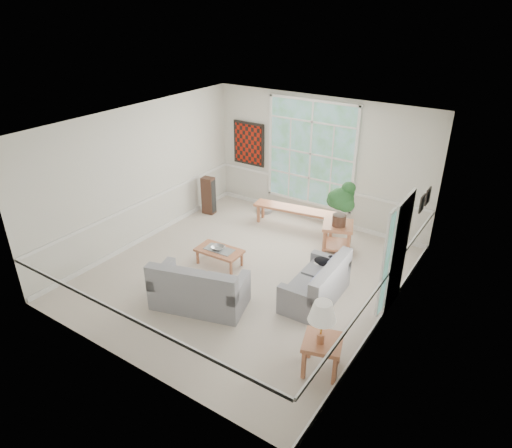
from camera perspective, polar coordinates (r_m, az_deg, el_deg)
The scene contains 24 objects.
floor at distance 9.13m, azimuth -1.23°, elevation -6.24°, with size 5.50×6.00×0.01m, color #BEB1A3.
ceiling at distance 7.91m, azimuth -1.44°, elevation 12.36°, with size 5.50×6.00×0.02m, color white.
wall_back at distance 10.83m, azimuth 7.86°, elevation 7.83°, with size 5.50×0.02×3.00m, color silver.
wall_front at distance 6.48m, azimuth -16.75°, elevation -6.82°, with size 5.50×0.02×3.00m, color silver.
wall_left at distance 10.12m, azimuth -14.29°, elevation 5.87°, with size 0.02×6.00×3.00m, color silver.
wall_right at distance 7.35m, azimuth 16.59°, elevation -2.58°, with size 0.02×6.00×3.00m, color silver.
window_back at distance 10.83m, azimuth 6.85°, elevation 8.73°, with size 2.30×0.08×2.40m, color white.
entry_door at distance 8.08m, azimuth 17.27°, elevation -3.54°, with size 0.08×0.90×2.10m, color white.
door_sidelight at distance 7.50m, azimuth 15.89°, elevation -4.93°, with size 0.08×0.26×1.90m, color white.
wall_art at distance 11.69m, azimuth -0.92°, elevation 10.00°, with size 0.90×0.06×1.10m, color #591008.
wall_frame_near at distance 8.88m, azimuth 19.99°, elevation 2.44°, with size 0.04×0.26×0.32m, color black.
wall_frame_far at distance 9.24m, azimuth 20.65°, elevation 3.27°, with size 0.04×0.26×0.32m, color black.
loveseat_right at distance 8.27m, azimuth 7.45°, elevation -6.98°, with size 0.77×1.49×0.80m, color gray.
loveseat_front at distance 8.11m, azimuth -7.09°, elevation -7.41°, with size 1.62×0.84×0.88m, color gray.
coffee_table at distance 9.35m, azimuth -4.58°, elevation -4.15°, with size 0.94×0.51×0.35m, color #AD6543.
pewter_bowl at distance 9.26m, azimuth -4.78°, elevation -2.96°, with size 0.32×0.32×0.08m, color gray.
window_bench at distance 10.85m, azimuth 4.97°, elevation 0.80°, with size 2.04×0.40×0.47m, color #AD6543.
end_table at distance 9.93m, azimuth 10.10°, elevation -1.64°, with size 0.63×0.63×0.63m, color #AD6543.
houseplant at distance 9.52m, azimuth 10.52°, elevation 2.47°, with size 0.57×0.57×0.98m, color #235325, non-canonical shape.
side_table at distance 6.95m, azimuth 8.20°, elevation -15.96°, with size 0.55×0.55×0.56m, color #AD6543.
table_lamp at distance 6.51m, azimuth 8.21°, elevation -12.16°, with size 0.40×0.40×0.69m, color silver, non-canonical shape.
pet_bed at distance 11.65m, azimuth 1.09°, elevation 1.82°, with size 0.40×0.40×0.12m, color gray.
floor_speaker at distance 11.48m, azimuth -5.95°, elevation 3.56°, with size 0.30×0.23×0.95m, color #3F251B.
cat at distance 8.66m, azimuth 8.43°, elevation -4.63°, with size 0.37×0.26×0.17m, color black.
Camera 1 is at (4.40, -6.27, 4.96)m, focal length 32.00 mm.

